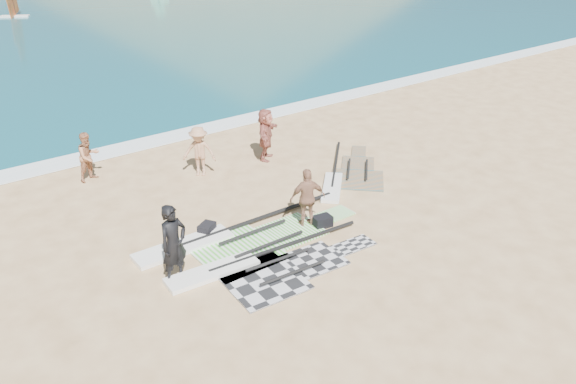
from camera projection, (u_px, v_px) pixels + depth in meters
ground at (345, 313)px, 12.44m from camera, size 300.00×300.00×0.00m
surf_line at (124, 149)px, 21.19m from camera, size 300.00×1.20×0.04m
rig_grey at (261, 267)px, 13.98m from camera, size 5.60×2.40×0.20m
rig_green at (236, 240)px, 15.17m from camera, size 6.42×2.55×0.21m
rig_orange at (346, 176)px, 18.88m from camera, size 4.39×3.96×0.19m
gear_bag_near at (207, 229)px, 15.49m from camera, size 0.59×0.54×0.31m
gear_bag_far at (322, 221)px, 15.87m from camera, size 0.58×0.45×0.32m
person_wetsuit at (174, 244)px, 13.14m from camera, size 0.83×0.64×2.02m
beachgoer_left at (89, 156)px, 18.41m from camera, size 0.96×0.85×1.66m
beachgoer_mid at (199, 151)px, 18.73m from camera, size 1.25×1.22×1.72m
beachgoer_back at (307, 198)px, 15.59m from camera, size 1.11×0.76×1.75m
beachgoer_right at (266, 134)px, 19.96m from camera, size 1.66×1.60×1.89m
windsurfer_centre at (12, 2)px, 48.36m from camera, size 2.39×2.54×4.30m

